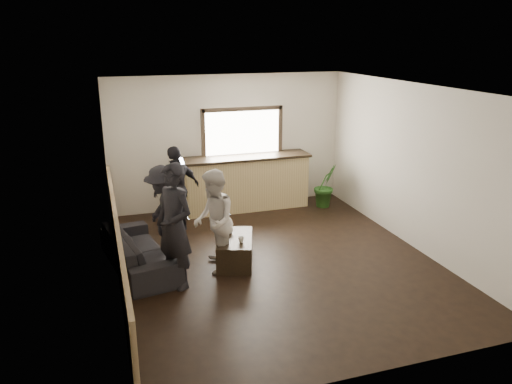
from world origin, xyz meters
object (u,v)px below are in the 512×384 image
object	(u,v)px
person_d	(177,189)
potted_plant	(325,185)
person_a	(175,227)
person_c	(164,214)
cup_b	(241,240)
cup_a	(229,230)
bar_counter	(246,179)
person_b	(214,221)
coffee_table	(235,250)
sofa	(139,250)

from	to	relation	value
person_d	potted_plant	bearing A→B (deg)	164.69
person_a	person_c	size ratio (longest dim) A/B	1.16
person_c	person_a	bearing A→B (deg)	-8.35
person_c	cup_b	bearing A→B (deg)	48.95
cup_a	potted_plant	distance (m)	3.26
cup_b	person_a	size ratio (longest dim) A/B	0.05
person_c	person_d	size ratio (longest dim) A/B	0.99
bar_counter	person_a	distance (m)	3.61
person_b	person_c	xyz separation A→B (m)	(-0.68, 0.58, -0.01)
bar_counter	person_a	xyz separation A→B (m)	(-1.98, -3.01, 0.29)
cup_a	person_c	distance (m)	1.09
cup_a	person_c	xyz separation A→B (m)	(-1.01, 0.23, 0.31)
coffee_table	cup_b	bearing A→B (deg)	-79.17
potted_plant	person_b	bearing A→B (deg)	-142.97
cup_b	potted_plant	distance (m)	3.47
person_b	person_c	bearing A→B (deg)	-120.74
sofa	coffee_table	xyz separation A→B (m)	(1.50, -0.29, -0.08)
person_b	person_c	distance (m)	0.89
bar_counter	sofa	xyz separation A→B (m)	(-2.45, -2.23, -0.35)
person_d	cup_b	bearing A→B (deg)	87.13
cup_a	person_a	size ratio (longest dim) A/B	0.07
potted_plant	bar_counter	bearing A→B (deg)	166.09
coffee_table	potted_plant	bearing A→B (deg)	38.97
bar_counter	person_b	distance (m)	2.98
sofa	person_b	bearing A→B (deg)	-121.43
bar_counter	person_d	size ratio (longest dim) A/B	1.66
bar_counter	person_d	bearing A→B (deg)	-152.88
cup_a	person_b	size ratio (longest dim) A/B	0.08
person_d	person_b	bearing A→B (deg)	75.85
person_b	cup_a	bearing A→B (deg)	146.24
person_a	person_c	bearing A→B (deg)	149.62
person_c	sofa	bearing A→B (deg)	-80.71
bar_counter	cup_a	bearing A→B (deg)	-113.13
coffee_table	bar_counter	bearing A→B (deg)	69.36
bar_counter	person_b	bearing A→B (deg)	-116.44
sofa	cup_b	bearing A→B (deg)	-118.86
cup_a	person_c	bearing A→B (deg)	167.11
person_d	person_a	bearing A→B (deg)	57.66
person_d	coffee_table	bearing A→B (deg)	88.18
sofa	person_d	xyz separation A→B (m)	(0.86, 1.42, 0.52)
cup_a	cup_b	xyz separation A→B (m)	(0.08, -0.43, -0.00)
sofa	potted_plant	xyz separation A→B (m)	(4.11, 1.82, 0.17)
coffee_table	cup_a	bearing A→B (deg)	99.88
coffee_table	person_c	bearing A→B (deg)	157.08
sofa	person_d	size ratio (longest dim) A/B	1.24
cup_a	cup_b	size ratio (longest dim) A/B	1.29
cup_a	person_d	xyz separation A→B (m)	(-0.60, 1.50, 0.33)
cup_a	potted_plant	size ratio (longest dim) A/B	0.13
bar_counter	cup_a	world-z (taller)	bar_counter
person_a	person_b	distance (m)	0.75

